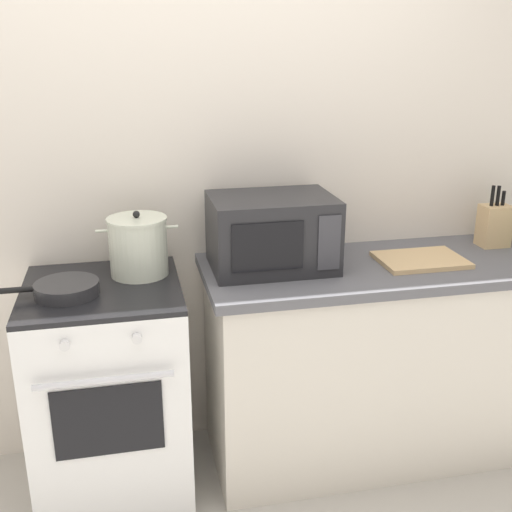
# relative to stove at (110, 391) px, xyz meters

# --- Properties ---
(back_wall) EXTENTS (4.40, 0.10, 2.50)m
(back_wall) POSITION_rel_stove_xyz_m (0.65, 0.37, 0.79)
(back_wall) COLOR silver
(back_wall) RESTS_ON ground_plane
(lower_cabinet_right) EXTENTS (1.64, 0.56, 0.88)m
(lower_cabinet_right) POSITION_rel_stove_xyz_m (1.25, 0.02, -0.02)
(lower_cabinet_right) COLOR beige
(lower_cabinet_right) RESTS_ON ground_plane
(countertop_right) EXTENTS (1.70, 0.60, 0.04)m
(countertop_right) POSITION_rel_stove_xyz_m (1.25, 0.02, 0.44)
(countertop_right) COLOR #59595E
(countertop_right) RESTS_ON lower_cabinet_right
(stove) EXTENTS (0.60, 0.64, 0.92)m
(stove) POSITION_rel_stove_xyz_m (0.00, 0.00, 0.00)
(stove) COLOR white
(stove) RESTS_ON ground_plane
(stock_pot) EXTENTS (0.32, 0.24, 0.26)m
(stock_pot) POSITION_rel_stove_xyz_m (0.15, 0.11, 0.58)
(stock_pot) COLOR beige
(stock_pot) RESTS_ON stove
(frying_pan) EXTENTS (0.44, 0.24, 0.05)m
(frying_pan) POSITION_rel_stove_xyz_m (-0.13, -0.06, 0.48)
(frying_pan) COLOR #28282B
(frying_pan) RESTS_ON stove
(microwave) EXTENTS (0.50, 0.37, 0.30)m
(microwave) POSITION_rel_stove_xyz_m (0.69, 0.08, 0.61)
(microwave) COLOR #232326
(microwave) RESTS_ON countertop_right
(cutting_board) EXTENTS (0.36, 0.26, 0.02)m
(cutting_board) POSITION_rel_stove_xyz_m (1.33, 0.00, 0.47)
(cutting_board) COLOR tan
(cutting_board) RESTS_ON countertop_right
(knife_block) EXTENTS (0.13, 0.10, 0.28)m
(knife_block) POSITION_rel_stove_xyz_m (1.75, 0.14, 0.56)
(knife_block) COLOR tan
(knife_block) RESTS_ON countertop_right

